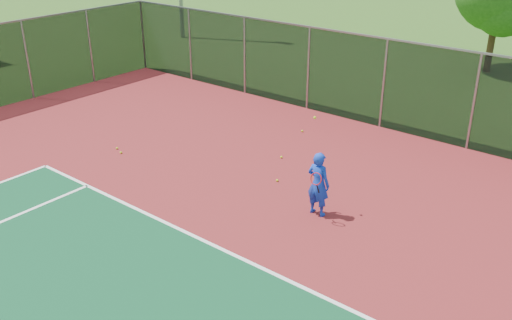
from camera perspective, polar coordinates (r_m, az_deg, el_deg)
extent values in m
cube|color=maroon|center=(11.03, 1.37, -15.02)|extent=(30.00, 20.00, 0.02)
cube|color=black|center=(18.39, 20.96, 5.40)|extent=(30.00, 0.04, 3.00)
cube|color=gray|center=(18.00, 21.68, 9.91)|extent=(30.00, 0.06, 0.06)
imported|color=#1439C2|center=(13.76, 6.25, -2.39)|extent=(0.60, 0.39, 1.64)
cylinder|color=black|center=(13.50, 6.21, -2.88)|extent=(0.03, 0.15, 0.27)
torus|color=#A51414|center=(13.29, 6.03, -1.88)|extent=(0.30, 0.13, 0.29)
sphere|color=#BFD118|center=(13.33, 5.90, 4.24)|extent=(0.07, 0.07, 0.07)
sphere|color=#BFD118|center=(18.15, -13.73, 1.15)|extent=(0.07, 0.07, 0.07)
sphere|color=#BFD118|center=(19.04, 4.64, 2.91)|extent=(0.07, 0.07, 0.07)
sphere|color=#BFD118|center=(17.04, 2.56, 0.30)|extent=(0.07, 0.07, 0.07)
sphere|color=#BFD118|center=(15.62, 2.13, -2.05)|extent=(0.07, 0.07, 0.07)
sphere|color=#BFD118|center=(17.81, -13.35, 0.73)|extent=(0.07, 0.07, 0.07)
cylinder|color=#3D2516|center=(27.91, 22.38, 10.34)|extent=(0.30, 0.30, 2.15)
sphere|color=#215115|center=(27.17, 23.65, 13.94)|extent=(2.62, 2.62, 2.62)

